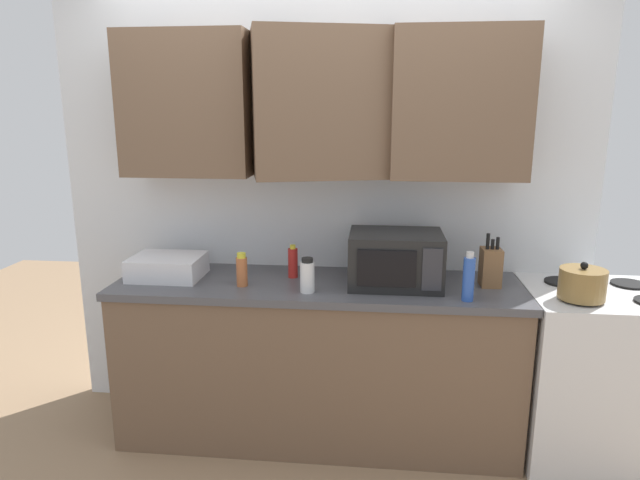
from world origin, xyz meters
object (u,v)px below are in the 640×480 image
knife_block (491,267)px  microwave (395,259)px  bottle_spice_jar (242,270)px  kettle (582,284)px  bottle_red_sauce (293,262)px  dish_rack (168,267)px  bottle_white_jar (307,276)px  bottle_blue_cleaner (469,278)px  stove_range (595,374)px

knife_block → microwave: bearing=-175.9°
bottle_spice_jar → kettle: bearing=-1.8°
bottle_spice_jar → bottle_red_sauce: bottle_red_sauce is taller
dish_rack → bottle_white_jar: bottle_white_jar is taller
dish_rack → bottle_spice_jar: 0.46m
bottle_blue_cleaner → bottle_spice_jar: bearing=174.5°
kettle → dish_rack: size_ratio=0.57×
bottle_spice_jar → stove_range: bearing=2.7°
kettle → microwave: (-0.89, 0.16, 0.05)m
stove_range → bottle_blue_cleaner: size_ratio=3.75×
kettle → bottle_red_sauce: size_ratio=1.18×
kettle → bottle_white_jar: size_ratio=1.21×
bottle_spice_jar → bottle_blue_cleaner: (1.14, -0.11, 0.03)m
stove_range → knife_block: size_ratio=3.23×
stove_range → knife_block: (-0.56, 0.05, 0.55)m
dish_rack → knife_block: bearing=1.1°
stove_range → kettle: size_ratio=4.20×
knife_block → bottle_white_jar: 0.96m
bottle_spice_jar → bottle_white_jar: bearing=-10.3°
knife_block → bottle_red_sauce: knife_block is taller
microwave → knife_block: (0.49, 0.04, -0.04)m
stove_range → bottle_red_sauce: (-1.61, 0.09, 0.53)m
dish_rack → bottle_red_sauce: bottle_red_sauce is taller
dish_rack → bottle_spice_jar: bearing=-13.5°
stove_range → microwave: 1.21m
microwave → kettle: bearing=-10.1°
microwave → bottle_blue_cleaner: (0.34, -0.21, -0.03)m
kettle → bottle_blue_cleaner: bottle_blue_cleaner is taller
dish_rack → bottle_white_jar: bearing=-12.1°
bottle_white_jar → bottle_spice_jar: (-0.35, 0.06, -0.00)m
microwave → dish_rack: bearing=179.9°
kettle → bottle_spice_jar: 1.69m
microwave → dish_rack: (-1.24, 0.00, -0.08)m
kettle → bottle_spice_jar: bearing=178.2°
knife_block → dish_rack: bearing=-178.9°
microwave → bottle_spice_jar: microwave is taller
knife_block → bottle_blue_cleaner: bearing=-121.1°
knife_block → bottle_blue_cleaner: size_ratio=1.16×
knife_block → bottle_white_jar: bearing=-167.7°
microwave → knife_block: size_ratio=1.70×
stove_range → microwave: microwave is taller
microwave → knife_block: knife_block is taller
dish_rack → kettle: bearing=-4.3°
bottle_red_sauce → kettle: bearing=-9.1°
bottle_blue_cleaner → stove_range: bearing=15.3°
bottle_red_sauce → bottle_blue_cleaner: (0.90, -0.29, 0.03)m
kettle → knife_block: bearing=153.9°
knife_block → bottle_spice_jar: (-1.29, -0.14, -0.02)m
stove_range → microwave: bearing=179.0°
dish_rack → knife_block: 1.73m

